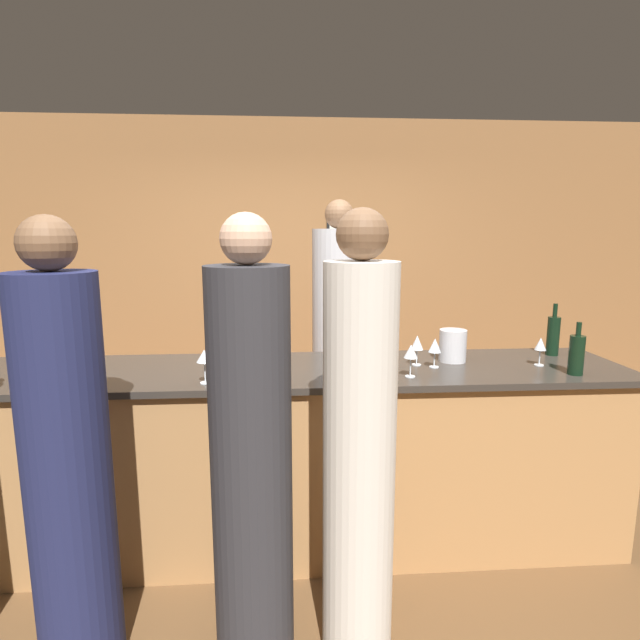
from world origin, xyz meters
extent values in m
plane|color=brown|center=(0.00, 0.00, 0.00)|extent=(14.00, 14.00, 0.00)
cube|color=olive|center=(0.00, 2.05, 1.40)|extent=(8.00, 0.06, 2.80)
cube|color=black|center=(0.54, 2.00, 1.75)|extent=(0.44, 0.02, 0.34)
cube|color=silver|center=(0.54, 1.99, 1.75)|extent=(0.39, 0.00, 0.29)
cube|color=#B27F4C|center=(0.00, 0.00, 0.50)|extent=(3.59, 0.69, 1.01)
cube|color=#332D28|center=(0.00, 0.00, 1.02)|extent=(3.65, 0.75, 0.04)
cylinder|color=#B2B2B7|center=(0.31, 0.87, 0.90)|extent=(0.38, 0.38, 1.81)
sphere|color=brown|center=(0.31, 0.87, 1.91)|extent=(0.20, 0.20, 0.20)
cylinder|color=silver|center=(0.22, -0.80, 0.84)|extent=(0.29, 0.29, 1.67)
sphere|color=brown|center=(0.22, -0.80, 1.77)|extent=(0.20, 0.20, 0.20)
cylinder|color=#2D2D33|center=(-0.21, -0.75, 0.83)|extent=(0.33, 0.33, 1.66)
sphere|color=tan|center=(-0.21, -0.75, 1.75)|extent=(0.20, 0.20, 0.20)
cylinder|color=#1E234C|center=(-0.93, -0.77, 0.82)|extent=(0.33, 0.33, 1.64)
sphere|color=brown|center=(-0.93, -0.77, 1.74)|extent=(0.21, 0.21, 0.21)
cylinder|color=black|center=(1.45, -0.23, 1.15)|extent=(0.08, 0.08, 0.21)
cylinder|color=black|center=(1.45, -0.23, 1.29)|extent=(0.03, 0.03, 0.07)
cylinder|color=black|center=(1.55, 0.19, 1.16)|extent=(0.07, 0.07, 0.24)
cylinder|color=black|center=(1.55, 0.19, 1.32)|extent=(0.03, 0.03, 0.08)
cylinder|color=silver|center=(0.90, 0.09, 1.13)|extent=(0.16, 0.16, 0.18)
cylinder|color=silver|center=(-0.13, -0.09, 1.04)|extent=(0.05, 0.05, 0.00)
cylinder|color=silver|center=(-0.13, -0.09, 1.09)|extent=(0.01, 0.01, 0.08)
cone|color=silver|center=(-0.13, -0.09, 1.16)|extent=(0.07, 0.07, 0.06)
cylinder|color=silver|center=(1.35, -0.04, 1.04)|extent=(0.05, 0.05, 0.00)
cylinder|color=silver|center=(1.35, -0.04, 1.09)|extent=(0.01, 0.01, 0.08)
cone|color=silver|center=(1.35, -0.04, 1.17)|extent=(0.06, 0.06, 0.07)
cylinder|color=silver|center=(0.75, -0.04, 1.04)|extent=(0.05, 0.05, 0.00)
cylinder|color=silver|center=(0.75, -0.04, 1.09)|extent=(0.01, 0.01, 0.08)
cone|color=silver|center=(0.75, -0.04, 1.17)|extent=(0.07, 0.07, 0.08)
cylinder|color=silver|center=(0.57, -0.21, 1.04)|extent=(0.05, 0.05, 0.00)
cylinder|color=silver|center=(0.57, -0.21, 1.10)|extent=(0.01, 0.01, 0.10)
cone|color=silver|center=(0.57, -0.21, 1.18)|extent=(0.07, 0.07, 0.07)
cylinder|color=silver|center=(-0.47, -0.25, 1.04)|extent=(0.05, 0.05, 0.00)
cylinder|color=silver|center=(-0.47, -0.25, 1.10)|extent=(0.01, 0.01, 0.10)
cone|color=silver|center=(-0.47, -0.25, 1.18)|extent=(0.08, 0.08, 0.06)
cylinder|color=silver|center=(-0.19, -0.17, 1.04)|extent=(0.05, 0.05, 0.00)
cylinder|color=silver|center=(-0.19, -0.17, 1.09)|extent=(0.01, 0.01, 0.08)
cone|color=silver|center=(-0.19, -0.17, 1.17)|extent=(0.08, 0.08, 0.08)
cylinder|color=silver|center=(0.67, 0.02, 1.04)|extent=(0.05, 0.05, 0.00)
cylinder|color=silver|center=(0.67, 0.02, 1.09)|extent=(0.01, 0.01, 0.09)
cone|color=silver|center=(0.67, 0.02, 1.17)|extent=(0.07, 0.07, 0.08)
camera|label=1|loc=(-0.07, -2.67, 1.77)|focal=28.00mm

